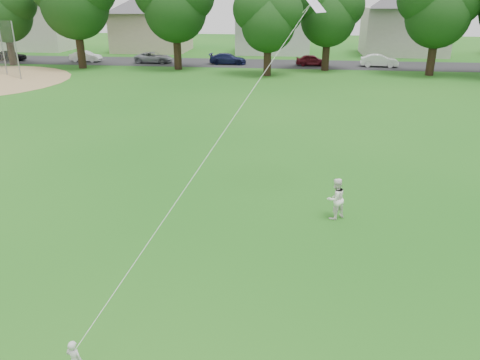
# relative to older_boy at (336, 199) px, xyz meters

# --- Properties ---
(ground) EXTENTS (160.00, 160.00, 0.00)m
(ground) POSITION_rel_older_boy_xyz_m (-4.70, -4.55, -0.74)
(ground) COLOR #145714
(ground) RESTS_ON ground
(street) EXTENTS (90.00, 7.00, 0.01)m
(street) POSITION_rel_older_boy_xyz_m (-4.70, 37.45, -0.73)
(street) COLOR #2D2D30
(street) RESTS_ON ground
(older_boy) EXTENTS (0.91, 0.87, 1.47)m
(older_boy) POSITION_rel_older_boy_xyz_m (0.00, 0.00, 0.00)
(older_boy) COLOR white
(older_boy) RESTS_ON ground
(kite) EXTENTS (2.82, 5.81, 12.99)m
(kite) POSITION_rel_older_boy_xyz_m (-3.35, -2.82, 3.11)
(kite) COLOR white
(kite) RESTS_ON ground
(tree_row) EXTENTS (82.97, 8.89, 10.86)m
(tree_row) POSITION_rel_older_boy_xyz_m (-4.05, 31.83, 5.70)
(tree_row) COLOR black
(tree_row) RESTS_ON ground
(parked_cars) EXTENTS (44.84, 1.96, 1.27)m
(parked_cars) POSITION_rel_older_boy_xyz_m (-12.60, 36.45, -0.14)
(parked_cars) COLOR black
(parked_cars) RESTS_ON ground
(house_row) EXTENTS (77.46, 14.14, 10.51)m
(house_row) POSITION_rel_older_boy_xyz_m (-4.85, 47.45, 4.23)
(house_row) COLOR beige
(house_row) RESTS_ON ground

